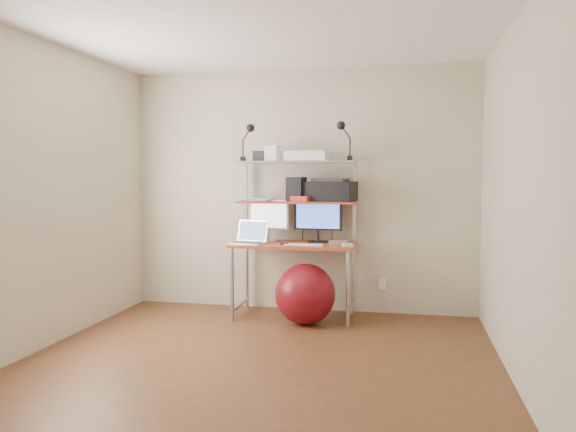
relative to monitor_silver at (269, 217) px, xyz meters
name	(u,v)px	position (x,y,z in m)	size (l,w,h in m)	color
room	(256,197)	(0.29, -1.56, 0.26)	(3.60, 3.60, 3.60)	brown
computer_desk	(295,221)	(0.29, -0.05, -0.03)	(1.20, 0.60, 1.57)	#BC4E24
wall_outlet	(382,284)	(1.14, 0.23, -0.69)	(0.08, 0.01, 0.12)	white
monitor_silver	(269,217)	(0.00, 0.00, 0.00)	(0.42, 0.16, 0.47)	#AEADB2
monitor_black	(318,218)	(0.50, 0.01, 0.00)	(0.49, 0.15, 0.49)	black
laptop	(251,238)	(-0.13, -0.21, -0.20)	(0.37, 0.32, 0.28)	silver
keyboard	(304,245)	(0.41, -0.26, -0.24)	(0.37, 0.11, 0.01)	white
mouse	(348,245)	(0.83, -0.25, -0.24)	(0.09, 0.06, 0.03)	white
mac_mini	(338,241)	(0.70, -0.01, -0.23)	(0.19, 0.19, 0.04)	silver
phone	(284,244)	(0.21, -0.22, -0.24)	(0.08, 0.14, 0.01)	black
printer	(330,190)	(0.62, 0.06, 0.27)	(0.53, 0.41, 0.23)	black
nas_cube	(296,189)	(0.28, 0.01, 0.28)	(0.16, 0.16, 0.24)	black
red_box	(301,199)	(0.34, -0.04, 0.19)	(0.19, 0.13, 0.05)	red
scanner	(308,156)	(0.40, 0.01, 0.61)	(0.44, 0.31, 0.11)	white
box_white	(272,153)	(0.05, -0.04, 0.64)	(0.13, 0.11, 0.15)	white
box_grey	(258,156)	(-0.12, 0.03, 0.62)	(0.11, 0.11, 0.11)	#303032
clip_lamp_left	(249,134)	(-0.19, -0.06, 0.83)	(0.15, 0.08, 0.37)	black
clip_lamp_right	(343,132)	(0.75, -0.06, 0.84)	(0.15, 0.08, 0.38)	black
exercise_ball	(305,294)	(0.44, -0.35, -0.70)	(0.57, 0.57, 0.57)	maroon
paper_stack	(260,199)	(-0.09, 0.01, 0.18)	(0.40, 0.40, 0.03)	white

